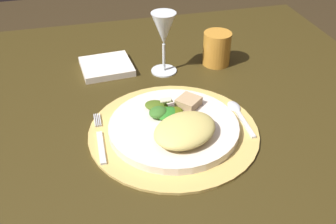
{
  "coord_description": "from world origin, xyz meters",
  "views": [
    {
      "loc": [
        -0.1,
        -0.77,
        1.28
      ],
      "look_at": [
        0.08,
        -0.06,
        0.76
      ],
      "focal_mm": 43.2,
      "sensor_mm": 36.0,
      "label": 1
    }
  ],
  "objects_px": {
    "napkin": "(107,66)",
    "wine_glass": "(164,31)",
    "spoon": "(237,112)",
    "dining_table": "(132,160)",
    "amber_tumbler": "(217,48)",
    "fork": "(100,140)",
    "dinner_plate": "(174,127)"
  },
  "relations": [
    {
      "from": "dining_table",
      "to": "amber_tumbler",
      "type": "bearing_deg",
      "value": 31.41
    },
    {
      "from": "spoon",
      "to": "amber_tumbler",
      "type": "xyz_separation_m",
      "value": [
        0.04,
        0.25,
        0.04
      ]
    },
    {
      "from": "spoon",
      "to": "dining_table",
      "type": "bearing_deg",
      "value": 161.38
    },
    {
      "from": "fork",
      "to": "wine_glass",
      "type": "relative_size",
      "value": 1.02
    },
    {
      "from": "dining_table",
      "to": "spoon",
      "type": "distance_m",
      "value": 0.3
    },
    {
      "from": "dinner_plate",
      "to": "napkin",
      "type": "height_order",
      "value": "dinner_plate"
    },
    {
      "from": "dining_table",
      "to": "dinner_plate",
      "type": "height_order",
      "value": "dinner_plate"
    },
    {
      "from": "dinner_plate",
      "to": "spoon",
      "type": "bearing_deg",
      "value": 9.86
    },
    {
      "from": "napkin",
      "to": "amber_tumbler",
      "type": "bearing_deg",
      "value": -7.48
    },
    {
      "from": "spoon",
      "to": "napkin",
      "type": "bearing_deg",
      "value": 132.72
    },
    {
      "from": "wine_glass",
      "to": "amber_tumbler",
      "type": "bearing_deg",
      "value": 3.6
    },
    {
      "from": "spoon",
      "to": "wine_glass",
      "type": "distance_m",
      "value": 0.29
    },
    {
      "from": "dining_table",
      "to": "spoon",
      "type": "xyz_separation_m",
      "value": [
        0.24,
        -0.08,
        0.16
      ]
    },
    {
      "from": "napkin",
      "to": "wine_glass",
      "type": "bearing_deg",
      "value": -18.23
    },
    {
      "from": "fork",
      "to": "dining_table",
      "type": "bearing_deg",
      "value": 53.3
    },
    {
      "from": "napkin",
      "to": "wine_glass",
      "type": "height_order",
      "value": "wine_glass"
    },
    {
      "from": "wine_glass",
      "to": "amber_tumbler",
      "type": "height_order",
      "value": "wine_glass"
    },
    {
      "from": "dining_table",
      "to": "napkin",
      "type": "height_order",
      "value": "napkin"
    },
    {
      "from": "fork",
      "to": "spoon",
      "type": "xyz_separation_m",
      "value": [
        0.32,
        0.02,
        0.0
      ]
    },
    {
      "from": "dining_table",
      "to": "napkin",
      "type": "distance_m",
      "value": 0.27
    },
    {
      "from": "dining_table",
      "to": "fork",
      "type": "distance_m",
      "value": 0.21
    },
    {
      "from": "dinner_plate",
      "to": "napkin",
      "type": "xyz_separation_m",
      "value": [
        -0.11,
        0.31,
        -0.01
      ]
    },
    {
      "from": "fork",
      "to": "napkin",
      "type": "height_order",
      "value": "napkin"
    },
    {
      "from": "fork",
      "to": "spoon",
      "type": "bearing_deg",
      "value": 4.51
    },
    {
      "from": "fork",
      "to": "wine_glass",
      "type": "xyz_separation_m",
      "value": [
        0.2,
        0.26,
        0.11
      ]
    },
    {
      "from": "napkin",
      "to": "wine_glass",
      "type": "distance_m",
      "value": 0.19
    },
    {
      "from": "dining_table",
      "to": "amber_tumbler",
      "type": "distance_m",
      "value": 0.38
    },
    {
      "from": "dining_table",
      "to": "amber_tumbler",
      "type": "relative_size",
      "value": 14.96
    },
    {
      "from": "spoon",
      "to": "amber_tumbler",
      "type": "height_order",
      "value": "amber_tumbler"
    },
    {
      "from": "dining_table",
      "to": "amber_tumbler",
      "type": "xyz_separation_m",
      "value": [
        0.27,
        0.17,
        0.2
      ]
    },
    {
      "from": "dinner_plate",
      "to": "spoon",
      "type": "height_order",
      "value": "dinner_plate"
    },
    {
      "from": "dinner_plate",
      "to": "napkin",
      "type": "bearing_deg",
      "value": 108.71
    }
  ]
}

